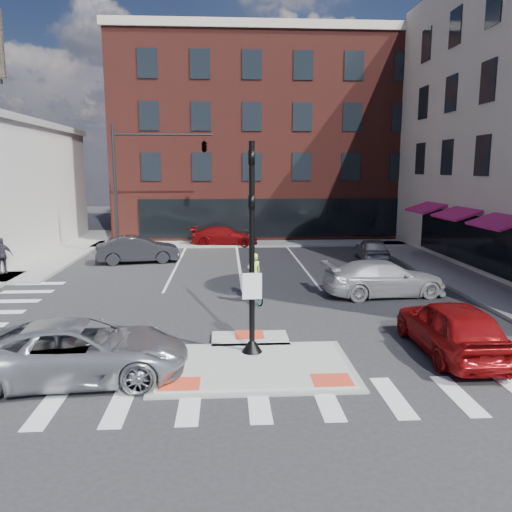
{
  "coord_description": "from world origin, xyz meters",
  "views": [
    {
      "loc": [
        -0.72,
        -13.37,
        5.36
      ],
      "look_at": [
        0.44,
        5.75,
        2.0
      ],
      "focal_mm": 35.0,
      "sensor_mm": 36.0,
      "label": 1
    }
  ],
  "objects": [
    {
      "name": "cyclist",
      "position": [
        0.38,
        6.16,
        0.69
      ],
      "size": [
        1.09,
        1.68,
        2.04
      ],
      "rotation": [
        0.0,
        0.0,
        3.51
      ],
      "color": "#3F3F44",
      "rests_on": "ground"
    },
    {
      "name": "bg_car_silver",
      "position": [
        7.87,
        15.23,
        0.66
      ],
      "size": [
        1.87,
        3.99,
        1.32
      ],
      "primitive_type": "imported",
      "rotation": [
        0.0,
        0.0,
        3.06
      ],
      "color": "#ADB0B4",
      "rests_on": "ground"
    },
    {
      "name": "building_n",
      "position": [
        3.0,
        31.99,
        7.8
      ],
      "size": [
        24.4,
        18.4,
        15.5
      ],
      "color": "#58211B",
      "rests_on": "ground"
    },
    {
      "name": "pedestrian_b",
      "position": [
        -12.0,
        12.0,
        1.06
      ],
      "size": [
        1.13,
        0.95,
        1.81
      ],
      "primitive_type": "imported",
      "rotation": [
        0.0,
        0.0,
        0.57
      ],
      "color": "#2E2932",
      "rests_on": "sidewalk_nw"
    },
    {
      "name": "building_far_right",
      "position": [
        9.0,
        54.0,
        6.0
      ],
      "size": [
        12.0,
        12.0,
        12.0
      ],
      "primitive_type": "cube",
      "color": "brown",
      "rests_on": "ground"
    },
    {
      "name": "sidewalk_n",
      "position": [
        3.0,
        22.0,
        0.07
      ],
      "size": [
        26.0,
        3.0,
        0.15
      ],
      "primitive_type": "cube",
      "color": "gray",
      "rests_on": "ground"
    },
    {
      "name": "bg_car_dark",
      "position": [
        -5.79,
        15.36,
        0.77
      ],
      "size": [
        4.88,
        2.44,
        1.54
      ],
      "primitive_type": "imported",
      "rotation": [
        0.0,
        0.0,
        1.75
      ],
      "color": "#27272C",
      "rests_on": "ground"
    },
    {
      "name": "signal_pole",
      "position": [
        0.0,
        0.4,
        2.36
      ],
      "size": [
        0.6,
        0.6,
        5.98
      ],
      "color": "black",
      "rests_on": "refuge_island"
    },
    {
      "name": "red_sedan",
      "position": [
        5.81,
        0.2,
        0.82
      ],
      "size": [
        1.95,
        4.81,
        1.63
      ],
      "primitive_type": "imported",
      "rotation": [
        0.0,
        0.0,
        3.14
      ],
      "color": "maroon",
      "rests_on": "ground"
    },
    {
      "name": "bg_car_red",
      "position": [
        -0.83,
        21.5,
        0.68
      ],
      "size": [
        4.82,
        2.33,
        1.35
      ],
      "primitive_type": "imported",
      "rotation": [
        0.0,
        0.0,
        1.47
      ],
      "color": "maroon",
      "rests_on": "ground"
    },
    {
      "name": "ground",
      "position": [
        0.0,
        0.0,
        0.0
      ],
      "size": [
        120.0,
        120.0,
        0.0
      ],
      "primitive_type": "plane",
      "color": "#28282B",
      "rests_on": "ground"
    },
    {
      "name": "refuge_island",
      "position": [
        0.0,
        -0.26,
        0.05
      ],
      "size": [
        5.4,
        4.65,
        0.13
      ],
      "color": "gray",
      "rests_on": "ground"
    },
    {
      "name": "white_pickup",
      "position": [
        6.0,
        7.0,
        0.76
      ],
      "size": [
        5.39,
        2.62,
        1.51
      ],
      "primitive_type": "imported",
      "rotation": [
        0.0,
        0.0,
        1.67
      ],
      "color": "silver",
      "rests_on": "ground"
    },
    {
      "name": "mast_arm_signal",
      "position": [
        -3.47,
        18.0,
        6.21
      ],
      "size": [
        6.1,
        2.24,
        8.0
      ],
      "color": "black",
      "rests_on": "ground"
    },
    {
      "name": "silver_suv",
      "position": [
        -4.5,
        -1.0,
        0.77
      ],
      "size": [
        5.7,
        2.97,
        1.54
      ],
      "primitive_type": "imported",
      "rotation": [
        0.0,
        0.0,
        1.65
      ],
      "color": "#A9ABB1",
      "rests_on": "ground"
    },
    {
      "name": "sidewalk_e",
      "position": [
        10.8,
        10.0,
        0.07
      ],
      "size": [
        3.0,
        24.0,
        0.15
      ],
      "primitive_type": "cube",
      "color": "gray",
      "rests_on": "ground"
    },
    {
      "name": "building_far_left",
      "position": [
        -4.0,
        52.0,
        5.0
      ],
      "size": [
        10.0,
        12.0,
        10.0
      ],
      "primitive_type": "cube",
      "color": "slate",
      "rests_on": "ground"
    }
  ]
}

